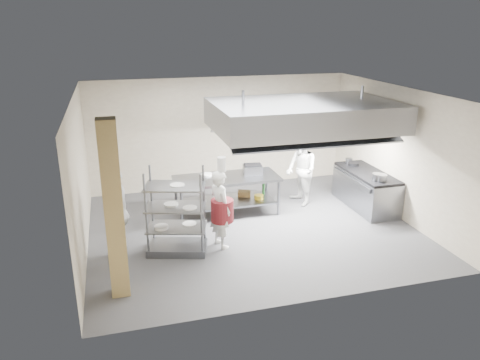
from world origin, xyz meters
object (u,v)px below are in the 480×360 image
object	(u,v)px
stockpot	(377,177)
island	(227,195)
chef_head	(220,209)
pass_rack	(176,211)
cooking_range	(366,190)
chef_plating	(117,213)
chef_line	(301,170)
griddle	(253,170)

from	to	relation	value
stockpot	island	bearing A→B (deg)	161.10
chef_head	stockpot	world-z (taller)	chef_head
pass_rack	stockpot	world-z (taller)	pass_rack
island	pass_rack	xyz separation A→B (m)	(-1.43, -1.64, 0.40)
pass_rack	chef_head	distance (m)	0.89
cooking_range	chef_plating	world-z (taller)	chef_plating
pass_rack	cooking_range	xyz separation A→B (m)	(4.83, 1.14, -0.44)
chef_head	chef_line	world-z (taller)	chef_line
chef_plating	stockpot	xyz separation A→B (m)	(5.82, 0.45, 0.05)
chef_head	griddle	xyz separation A→B (m)	(1.20, 1.70, 0.21)
cooking_range	griddle	distance (m)	2.87
pass_rack	chef_head	xyz separation A→B (m)	(0.89, 0.00, -0.05)
pass_rack	griddle	world-z (taller)	pass_rack
chef_line	pass_rack	bearing A→B (deg)	-68.02
chef_head	stockpot	distance (m)	3.87
cooking_range	stockpot	distance (m)	0.85
cooking_range	pass_rack	bearing A→B (deg)	-166.70
cooking_range	chef_line	size ratio (longest dim) A/B	1.13
chef_head	chef_plating	world-z (taller)	chef_plating
island	pass_rack	distance (m)	2.21
chef_line	stockpot	xyz separation A→B (m)	(1.36, -1.23, 0.10)
island	cooking_range	world-z (taller)	island
chef_head	chef_line	distance (m)	3.03
cooking_range	chef_head	xyz separation A→B (m)	(-3.95, -1.14, 0.39)
island	chef_head	bearing A→B (deg)	-108.72
chef_head	chef_plating	distance (m)	2.00
island	griddle	xyz separation A→B (m)	(0.66, 0.06, 0.56)
chef_plating	stockpot	size ratio (longest dim) A/B	7.94
chef_line	chef_head	bearing A→B (deg)	-60.25
pass_rack	chef_line	bearing A→B (deg)	43.68
stockpot	cooking_range	bearing A→B (deg)	79.46
stockpot	chef_head	bearing A→B (deg)	-172.35
island	chef_plating	xyz separation A→B (m)	(-2.53, -1.58, 0.47)
chef_line	chef_plating	xyz separation A→B (m)	(-4.46, -1.69, 0.04)
island	chef_plating	bearing A→B (deg)	-148.55
chef_line	chef_plating	size ratio (longest dim) A/B	0.95
pass_rack	cooking_range	size ratio (longest dim) A/B	0.86
pass_rack	chef_plating	size ratio (longest dim) A/B	0.93
griddle	chef_line	bearing A→B (deg)	10.40
cooking_range	chef_plating	size ratio (longest dim) A/B	1.08
cooking_range	chef_head	bearing A→B (deg)	-163.88
island	pass_rack	bearing A→B (deg)	-131.46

